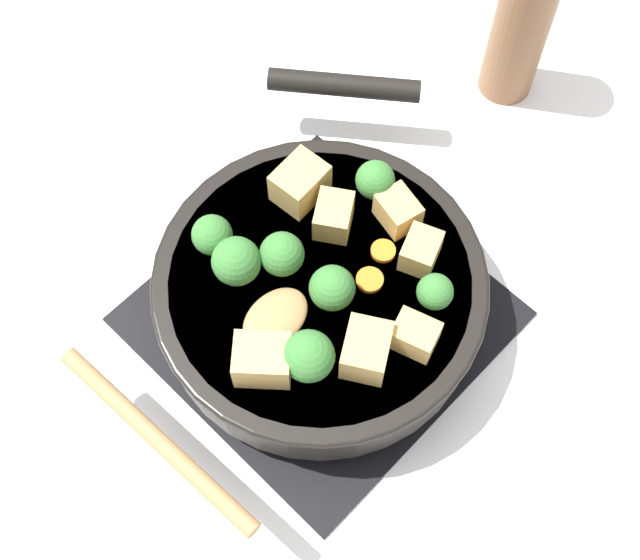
% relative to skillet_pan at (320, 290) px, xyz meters
% --- Properties ---
extents(ground_plane, '(2.40, 2.40, 0.00)m').
position_rel_skillet_pan_xyz_m(ground_plane, '(-0.00, -0.00, -0.06)').
color(ground_plane, white).
extents(front_burner_grate, '(0.31, 0.31, 0.03)m').
position_rel_skillet_pan_xyz_m(front_burner_grate, '(-0.00, -0.00, -0.05)').
color(front_burner_grate, black).
rests_on(front_burner_grate, ground_plane).
extents(skillet_pan, '(0.40, 0.37, 0.06)m').
position_rel_skillet_pan_xyz_m(skillet_pan, '(0.00, 0.00, 0.00)').
color(skillet_pan, black).
rests_on(skillet_pan, front_burner_grate).
extents(wooden_spoon, '(0.19, 0.23, 0.02)m').
position_rel_skillet_pan_xyz_m(wooden_spoon, '(-0.14, -0.01, 0.03)').
color(wooden_spoon, '#A87A4C').
rests_on(wooden_spoon, skillet_pan).
extents(tofu_cube_center_large, '(0.04, 0.05, 0.03)m').
position_rel_skillet_pan_xyz_m(tofu_cube_center_large, '(0.10, -0.01, 0.04)').
color(tofu_cube_center_large, tan).
rests_on(tofu_cube_center_large, skillet_pan).
extents(tofu_cube_near_handle, '(0.04, 0.05, 0.03)m').
position_rel_skillet_pan_xyz_m(tofu_cube_near_handle, '(0.01, -0.10, 0.04)').
color(tofu_cube_near_handle, tan).
rests_on(tofu_cube_near_handle, skillet_pan).
extents(tofu_cube_east_chunk, '(0.05, 0.04, 0.04)m').
position_rel_skillet_pan_xyz_m(tofu_cube_east_chunk, '(0.05, 0.08, 0.05)').
color(tofu_cube_east_chunk, tan).
rests_on(tofu_cube_east_chunk, skillet_pan).
extents(tofu_cube_west_chunk, '(0.06, 0.06, 0.04)m').
position_rel_skillet_pan_xyz_m(tofu_cube_west_chunk, '(-0.03, -0.08, 0.05)').
color(tofu_cube_west_chunk, tan).
rests_on(tofu_cube_west_chunk, skillet_pan).
extents(tofu_cube_back_piece, '(0.05, 0.04, 0.03)m').
position_rel_skillet_pan_xyz_m(tofu_cube_back_piece, '(0.08, -0.05, 0.04)').
color(tofu_cube_back_piece, tan).
rests_on(tofu_cube_back_piece, skillet_pan).
extents(tofu_cube_front_piece, '(0.06, 0.06, 0.04)m').
position_rel_skillet_pan_xyz_m(tofu_cube_front_piece, '(-0.10, -0.03, 0.05)').
color(tofu_cube_front_piece, tan).
rests_on(tofu_cube_front_piece, skillet_pan).
extents(tofu_cube_mid_small, '(0.05, 0.05, 0.03)m').
position_rel_skillet_pan_xyz_m(tofu_cube_mid_small, '(0.05, 0.03, 0.04)').
color(tofu_cube_mid_small, tan).
rests_on(tofu_cube_mid_small, skillet_pan).
extents(broccoli_floret_near_spoon, '(0.04, 0.04, 0.05)m').
position_rel_skillet_pan_xyz_m(broccoli_floret_near_spoon, '(-0.02, 0.03, 0.05)').
color(broccoli_floret_near_spoon, '#709956').
rests_on(broccoli_floret_near_spoon, skillet_pan).
extents(broccoli_floret_center_top, '(0.04, 0.04, 0.05)m').
position_rel_skillet_pan_xyz_m(broccoli_floret_center_top, '(-0.01, -0.02, 0.05)').
color(broccoli_floret_center_top, '#709956').
rests_on(broccoli_floret_center_top, skillet_pan).
extents(broccoli_floret_east_rim, '(0.05, 0.05, 0.05)m').
position_rel_skillet_pan_xyz_m(broccoli_floret_east_rim, '(-0.07, -0.05, 0.06)').
color(broccoli_floret_east_rim, '#709956').
rests_on(broccoli_floret_east_rim, skillet_pan).
extents(broccoli_floret_west_rim, '(0.04, 0.04, 0.04)m').
position_rel_skillet_pan_xyz_m(broccoli_floret_west_rim, '(0.10, 0.03, 0.05)').
color(broccoli_floret_west_rim, '#709956').
rests_on(broccoli_floret_west_rim, skillet_pan).
extents(broccoli_floret_north_edge, '(0.05, 0.05, 0.05)m').
position_rel_skillet_pan_xyz_m(broccoli_floret_north_edge, '(-0.05, 0.06, 0.06)').
color(broccoli_floret_north_edge, '#709956').
rests_on(broccoli_floret_north_edge, skillet_pan).
extents(broccoli_floret_south_cluster, '(0.03, 0.03, 0.04)m').
position_rel_skillet_pan_xyz_m(broccoli_floret_south_cluster, '(0.05, -0.09, 0.05)').
color(broccoli_floret_south_cluster, '#709956').
rests_on(broccoli_floret_south_cluster, skillet_pan).
extents(broccoli_floret_mid_floret, '(0.04, 0.04, 0.05)m').
position_rel_skillet_pan_xyz_m(broccoli_floret_mid_floret, '(-0.05, 0.09, 0.05)').
color(broccoli_floret_mid_floret, '#709956').
rests_on(broccoli_floret_mid_floret, skillet_pan).
extents(carrot_slice_orange_thin, '(0.02, 0.02, 0.01)m').
position_rel_skillet_pan_xyz_m(carrot_slice_orange_thin, '(0.06, -0.02, 0.03)').
color(carrot_slice_orange_thin, orange).
rests_on(carrot_slice_orange_thin, skillet_pan).
extents(carrot_slice_near_center, '(0.03, 0.03, 0.01)m').
position_rel_skillet_pan_xyz_m(carrot_slice_near_center, '(0.03, -0.03, 0.03)').
color(carrot_slice_near_center, orange).
rests_on(carrot_slice_near_center, skillet_pan).
extents(pepper_mill, '(0.06, 0.06, 0.23)m').
position_rel_skillet_pan_xyz_m(pepper_mill, '(0.36, 0.05, 0.04)').
color(pepper_mill, brown).
rests_on(pepper_mill, ground_plane).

